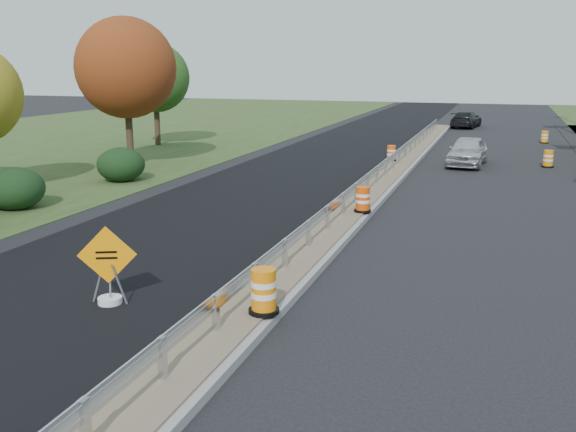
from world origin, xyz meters
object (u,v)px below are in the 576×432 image
(barrel_median_far, at_px, (391,153))
(car_dark_far, at_px, (466,119))
(caution_sign, at_px, (109,284))
(barrel_median_mid, at_px, (363,200))
(barrel_shoulder_mid, at_px, (548,159))
(car_silver, at_px, (468,151))
(barrel_shoulder_far, at_px, (545,137))
(barrel_median_near, at_px, (264,292))

(barrel_median_far, distance_m, car_dark_far, 22.00)
(caution_sign, height_order, barrel_median_far, caution_sign)
(barrel_median_mid, height_order, car_dark_far, car_dark_far)
(barrel_shoulder_mid, distance_m, car_silver, 3.95)
(car_dark_far, bearing_deg, barrel_shoulder_mid, 112.29)
(barrel_median_mid, bearing_deg, car_silver, 78.53)
(barrel_shoulder_far, xyz_separation_m, car_silver, (-4.28, -11.32, 0.36))
(barrel_shoulder_far, relative_size, car_silver, 0.18)
(car_dark_far, bearing_deg, barrel_median_mid, 95.49)
(caution_sign, bearing_deg, barrel_median_mid, 46.27)
(barrel_median_mid, xyz_separation_m, car_dark_far, (1.41, 33.75, 0.03))
(barrel_median_near, xyz_separation_m, barrel_median_mid, (0.00, 9.45, -0.03))
(barrel_shoulder_far, bearing_deg, car_silver, -110.70)
(barrel_median_mid, xyz_separation_m, car_silver, (2.66, 13.12, 0.10))
(barrel_shoulder_mid, height_order, car_silver, car_silver)
(car_silver, xyz_separation_m, car_dark_far, (-1.25, 20.63, -0.07))
(barrel_median_far, height_order, barrel_shoulder_far, barrel_median_far)
(caution_sign, xyz_separation_m, barrel_shoulder_far, (10.49, 33.93, -0.06))
(caution_sign, height_order, car_silver, caution_sign)
(barrel_median_mid, distance_m, barrel_shoulder_far, 25.41)
(barrel_median_mid, distance_m, car_dark_far, 33.78)
(barrel_median_far, height_order, car_silver, car_silver)
(barrel_median_near, xyz_separation_m, car_silver, (2.66, 22.58, 0.07))
(barrel_median_near, bearing_deg, barrel_median_far, 92.76)
(barrel_median_near, distance_m, car_silver, 22.73)
(caution_sign, xyz_separation_m, barrel_median_mid, (3.55, 9.49, 0.19))
(barrel_median_far, xyz_separation_m, car_silver, (3.69, 1.23, 0.13))
(barrel_median_far, bearing_deg, car_silver, 18.46)
(barrel_median_far, bearing_deg, barrel_shoulder_mid, 13.57)
(barrel_shoulder_mid, bearing_deg, car_dark_far, 104.40)
(barrel_median_near, bearing_deg, car_silver, 83.27)
(barrel_median_near, relative_size, barrel_median_mid, 1.08)
(caution_sign, distance_m, barrel_median_near, 3.56)
(barrel_shoulder_far, height_order, car_silver, car_silver)
(barrel_shoulder_mid, relative_size, car_dark_far, 0.19)
(car_silver, bearing_deg, car_dark_far, 97.74)
(barrel_shoulder_mid, height_order, car_dark_far, car_dark_far)
(barrel_shoulder_far, bearing_deg, barrel_shoulder_mid, -92.03)
(barrel_median_near, xyz_separation_m, barrel_shoulder_far, (6.94, 33.89, -0.29))
(barrel_median_mid, height_order, car_silver, car_silver)
(barrel_median_near, relative_size, car_dark_far, 0.20)
(barrel_median_mid, relative_size, barrel_shoulder_far, 1.07)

